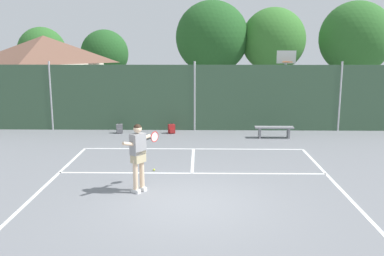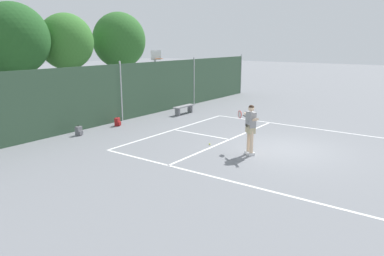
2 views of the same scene
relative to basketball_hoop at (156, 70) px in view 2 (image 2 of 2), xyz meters
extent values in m
plane|color=slate|center=(-4.30, -10.38, -2.31)|extent=(120.00, 120.00, 0.00)
cube|color=white|center=(-4.30, -4.88, -2.31)|extent=(8.20, 0.10, 0.01)
cube|color=white|center=(-8.40, -10.38, -2.31)|extent=(0.10, 11.00, 0.01)
cube|color=white|center=(-0.20, -10.38, -2.31)|extent=(0.10, 11.00, 0.01)
cube|color=white|center=(-4.30, -7.90, -2.31)|extent=(8.20, 0.10, 0.01)
cube|color=white|center=(-4.30, -6.42, -2.31)|extent=(0.10, 2.97, 0.01)
cube|color=#38563D|center=(-4.30, -1.38, -0.83)|extent=(26.00, 0.05, 2.96)
cylinder|color=#B2B2B7|center=(-4.30, -1.38, -0.76)|extent=(0.09, 0.09, 3.11)
cylinder|color=#B2B2B7|center=(2.20, -1.38, -0.76)|extent=(0.09, 0.09, 3.11)
cylinder|color=#B2B2B7|center=(8.70, -1.38, -0.76)|extent=(0.09, 0.09, 3.11)
cylinder|color=#9E9EA3|center=(0.00, 0.06, -0.79)|extent=(0.12, 0.12, 3.05)
cube|color=white|center=(0.00, -0.04, 0.94)|extent=(0.90, 0.06, 0.60)
torus|color=#D85919|center=(0.00, -0.31, 0.72)|extent=(0.48, 0.48, 0.02)
cylinder|color=brown|center=(-3.21, 10.62, -1.28)|extent=(0.36, 0.36, 2.06)
ellipsoid|color=#235623|center=(-3.21, 10.62, 1.94)|extent=(5.16, 4.65, 5.16)
cylinder|color=brown|center=(1.16, 10.62, -1.24)|extent=(0.36, 0.36, 2.15)
ellipsoid|color=#38752D|center=(1.16, 10.62, 1.76)|extent=(4.53, 4.08, 4.53)
cylinder|color=brown|center=(6.97, 10.62, -1.30)|extent=(0.36, 0.36, 2.02)
ellipsoid|color=#2D6628|center=(6.97, 10.62, 1.90)|extent=(5.13, 4.62, 5.13)
cube|color=silver|center=(-5.78, -9.65, -2.26)|extent=(0.28, 0.25, 0.10)
cube|color=silver|center=(-5.63, -9.46, -2.26)|extent=(0.28, 0.25, 0.10)
cylinder|color=beige|center=(-5.78, -9.65, -1.80)|extent=(0.13, 0.13, 0.82)
cylinder|color=beige|center=(-5.63, -9.46, -1.80)|extent=(0.13, 0.13, 0.82)
cube|color=tan|center=(-5.70, -9.55, -1.33)|extent=(0.41, 0.43, 0.32)
cube|color=gray|center=(-5.70, -9.55, -0.99)|extent=(0.43, 0.46, 0.56)
sphere|color=beige|center=(-5.70, -9.55, -0.58)|extent=(0.22, 0.22, 0.22)
sphere|color=black|center=(-5.70, -9.55, -0.56)|extent=(0.21, 0.21, 0.21)
cylinder|color=beige|center=(-5.60, -9.38, -0.89)|extent=(0.41, 0.50, 0.17)
cylinder|color=beige|center=(-5.87, -9.78, -0.94)|extent=(0.38, 0.46, 0.22)
cylinder|color=black|center=(-5.50, -9.21, -0.94)|extent=(0.21, 0.26, 0.04)
torus|color=red|center=(-5.33, -8.90, -0.94)|extent=(0.20, 0.26, 0.30)
cylinder|color=silver|center=(-5.33, -8.90, -0.94)|extent=(0.16, 0.21, 0.26)
sphere|color=#CCE033|center=(-5.50, -7.66, -2.28)|extent=(0.07, 0.07, 0.07)
cube|color=slate|center=(-7.61, -2.10, -2.11)|extent=(0.31, 0.23, 0.40)
cube|color=slate|center=(-7.58, -2.22, -2.19)|extent=(0.23, 0.10, 0.18)
torus|color=black|center=(-7.61, -2.10, -1.89)|extent=(0.09, 0.03, 0.09)
cube|color=maroon|center=(-5.31, -2.09, -2.11)|extent=(0.33, 0.27, 0.40)
cube|color=maroon|center=(-5.27, -2.20, -2.19)|extent=(0.23, 0.14, 0.18)
torus|color=black|center=(-5.31, -2.09, -1.89)|extent=(0.09, 0.05, 0.09)
cube|color=gray|center=(-0.96, -2.93, -1.86)|extent=(1.60, 0.36, 0.06)
cube|color=gray|center=(-1.56, -2.93, -2.09)|extent=(0.08, 0.32, 0.45)
cube|color=gray|center=(-0.36, -2.93, -2.09)|extent=(0.08, 0.32, 0.45)
camera|label=1|loc=(-4.08, -20.48, 1.67)|focal=40.02mm
camera|label=2|loc=(-17.27, -15.29, 1.73)|focal=33.81mm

